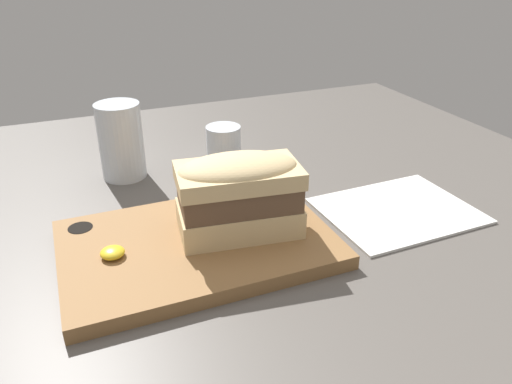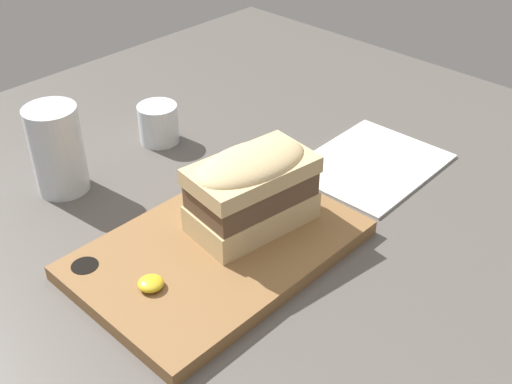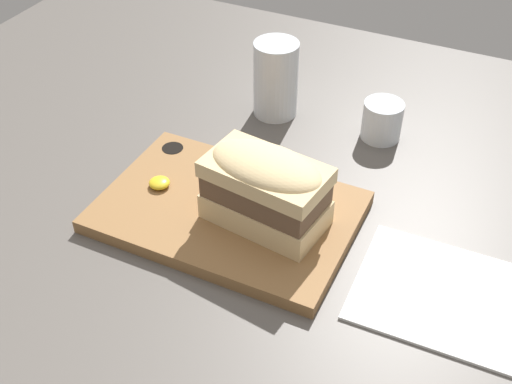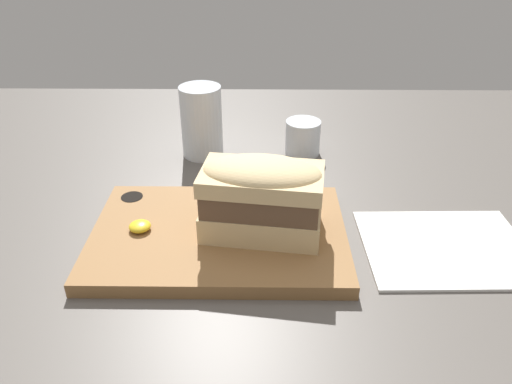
# 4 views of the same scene
# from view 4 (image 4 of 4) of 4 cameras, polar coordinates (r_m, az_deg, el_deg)

# --- Properties ---
(dining_table) EXTENTS (1.41, 1.19, 0.02)m
(dining_table) POSITION_cam_4_polar(r_m,az_deg,el_deg) (0.72, -3.98, -4.82)
(dining_table) COLOR #56514C
(dining_table) RESTS_ON ground
(serving_board) EXTENTS (0.34, 0.23, 0.02)m
(serving_board) POSITION_cam_4_polar(r_m,az_deg,el_deg) (0.68, -4.14, -4.92)
(serving_board) COLOR olive
(serving_board) RESTS_ON dining_table
(sandwich) EXTENTS (0.16, 0.11, 0.10)m
(sandwich) POSITION_cam_4_polar(r_m,az_deg,el_deg) (0.64, 0.67, -0.28)
(sandwich) COLOR #DBBC84
(sandwich) RESTS_ON serving_board
(mustard_dollop) EXTENTS (0.03, 0.03, 0.01)m
(mustard_dollop) POSITION_cam_4_polar(r_m,az_deg,el_deg) (0.69, -13.13, -3.83)
(mustard_dollop) COLOR gold
(mustard_dollop) RESTS_ON serving_board
(water_glass) EXTENTS (0.07, 0.07, 0.13)m
(water_glass) POSITION_cam_4_polar(r_m,az_deg,el_deg) (0.90, -6.21, 7.50)
(water_glass) COLOR silver
(water_glass) RESTS_ON dining_table
(wine_glass) EXTENTS (0.06, 0.06, 0.06)m
(wine_glass) POSITION_cam_4_polar(r_m,az_deg,el_deg) (0.91, 5.36, 6.14)
(wine_glass) COLOR silver
(wine_glass) RESTS_ON dining_table
(napkin) EXTENTS (0.22, 0.18, 0.00)m
(napkin) POSITION_cam_4_polar(r_m,az_deg,el_deg) (0.72, 20.84, -5.93)
(napkin) COLOR white
(napkin) RESTS_ON dining_table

